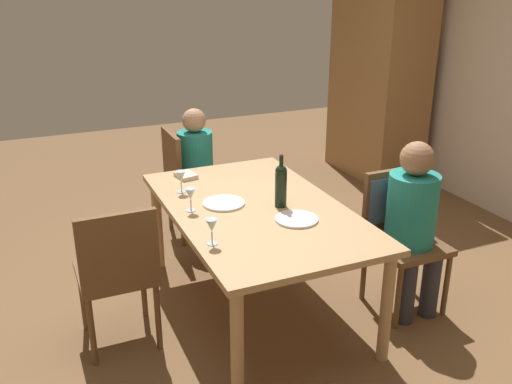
% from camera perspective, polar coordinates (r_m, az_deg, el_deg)
% --- Properties ---
extents(ground_plane, '(10.00, 10.00, 0.00)m').
position_cam_1_polar(ground_plane, '(3.92, 0.00, -11.40)').
color(ground_plane, brown).
extents(armoire_cabinet, '(1.18, 0.62, 2.18)m').
position_cam_1_polar(armoire_cabinet, '(6.23, 12.27, 11.50)').
color(armoire_cabinet, olive).
rests_on(armoire_cabinet, ground_plane).
extents(dining_table, '(1.75, 1.05, 0.73)m').
position_cam_1_polar(dining_table, '(3.60, 0.00, -2.62)').
color(dining_table, tan).
rests_on(dining_table, ground_plane).
extents(chair_far_right, '(0.46, 0.44, 0.92)m').
position_cam_1_polar(chair_far_right, '(3.85, 14.11, -2.68)').
color(chair_far_right, brown).
rests_on(chair_far_right, ground_plane).
extents(chair_left_end, '(0.44, 0.44, 0.92)m').
position_cam_1_polar(chair_left_end, '(4.72, -7.06, 1.60)').
color(chair_left_end, brown).
rests_on(chair_left_end, ground_plane).
extents(chair_near, '(0.44, 0.44, 0.92)m').
position_cam_1_polar(chair_near, '(3.36, -13.79, -7.50)').
color(chair_near, brown).
rests_on(chair_near, ground_plane).
extents(person_woman_host, '(0.37, 0.32, 1.16)m').
position_cam_1_polar(person_woman_host, '(3.71, 15.59, -2.52)').
color(person_woman_host, '#33333D').
rests_on(person_woman_host, ground_plane).
extents(person_man_bearded, '(0.29, 0.33, 1.10)m').
position_cam_1_polar(person_man_bearded, '(4.72, -5.81, 2.97)').
color(person_man_bearded, '#33333D').
rests_on(person_man_bearded, ground_plane).
extents(wine_bottle_tall_green, '(0.07, 0.07, 0.34)m').
position_cam_1_polar(wine_bottle_tall_green, '(3.53, 2.53, 0.78)').
color(wine_bottle_tall_green, black).
rests_on(wine_bottle_tall_green, dining_table).
extents(wine_glass_near_left, '(0.07, 0.07, 0.15)m').
position_cam_1_polar(wine_glass_near_left, '(3.50, -6.63, -0.29)').
color(wine_glass_near_left, silver).
rests_on(wine_glass_near_left, dining_table).
extents(wine_glass_centre, '(0.07, 0.07, 0.15)m').
position_cam_1_polar(wine_glass_centre, '(3.80, -7.58, 1.49)').
color(wine_glass_centre, silver).
rests_on(wine_glass_centre, dining_table).
extents(wine_glass_near_right, '(0.07, 0.07, 0.15)m').
position_cam_1_polar(wine_glass_near_right, '(3.06, -4.49, -3.47)').
color(wine_glass_near_right, silver).
rests_on(wine_glass_near_right, dining_table).
extents(dinner_plate_host, '(0.27, 0.27, 0.01)m').
position_cam_1_polar(dinner_plate_host, '(3.62, -3.27, -1.13)').
color(dinner_plate_host, white).
rests_on(dinner_plate_host, dining_table).
extents(dinner_plate_guest_left, '(0.26, 0.26, 0.01)m').
position_cam_1_polar(dinner_plate_guest_left, '(3.39, 4.12, -2.74)').
color(dinner_plate_guest_left, white).
rests_on(dinner_plate_guest_left, dining_table).
extents(folded_napkin, '(0.18, 0.15, 0.03)m').
position_cam_1_polar(folded_napkin, '(4.10, -7.07, 1.66)').
color(folded_napkin, beige).
rests_on(folded_napkin, dining_table).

